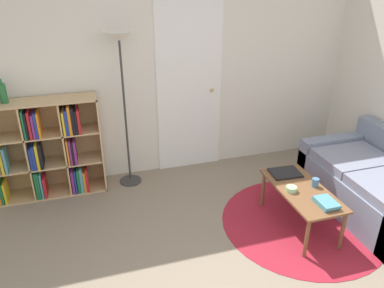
% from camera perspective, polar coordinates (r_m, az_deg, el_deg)
% --- Properties ---
extents(wall_back, '(7.68, 0.11, 2.60)m').
position_cam_1_polar(wall_back, '(4.44, -3.99, 11.38)').
color(wall_back, silver).
rests_on(wall_back, ground_plane).
extents(rug, '(1.62, 1.62, 0.01)m').
position_cam_1_polar(rug, '(4.06, 16.37, -11.34)').
color(rug, maroon).
rests_on(rug, ground_plane).
extents(bookshelf, '(1.18, 0.34, 1.11)m').
position_cam_1_polar(bookshelf, '(4.41, -21.56, -0.79)').
color(bookshelf, tan).
rests_on(bookshelf, ground_plane).
extents(floor_lamp, '(0.33, 0.33, 1.77)m').
position_cam_1_polar(floor_lamp, '(4.07, -10.86, 13.04)').
color(floor_lamp, '#333333').
rests_on(floor_lamp, ground_plane).
extents(couch, '(0.92, 1.51, 0.76)m').
position_cam_1_polar(couch, '(4.42, 26.65, -5.78)').
color(couch, gray).
rests_on(couch, ground_plane).
extents(coffee_table, '(0.45, 0.92, 0.43)m').
position_cam_1_polar(coffee_table, '(3.81, 16.35, -7.22)').
color(coffee_table, brown).
rests_on(coffee_table, ground_plane).
extents(laptop, '(0.32, 0.26, 0.02)m').
position_cam_1_polar(laptop, '(3.99, 14.01, -4.29)').
color(laptop, black).
rests_on(laptop, coffee_table).
extents(bowl, '(0.10, 0.10, 0.05)m').
position_cam_1_polar(bowl, '(3.70, 14.90, -6.63)').
color(bowl, '#9ED193').
rests_on(bowl, coffee_table).
extents(book_stack_on_table, '(0.16, 0.23, 0.05)m').
position_cam_1_polar(book_stack_on_table, '(3.60, 19.75, -8.41)').
color(book_stack_on_table, teal).
rests_on(book_stack_on_table, coffee_table).
extents(cup, '(0.07, 0.07, 0.09)m').
position_cam_1_polar(cup, '(3.84, 18.27, -5.59)').
color(cup, teal).
rests_on(cup, coffee_table).
extents(bottle_right, '(0.08, 0.08, 0.25)m').
position_cam_1_polar(bottle_right, '(4.24, -26.88, 6.96)').
color(bottle_right, '#236633').
rests_on(bottle_right, bookshelf).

